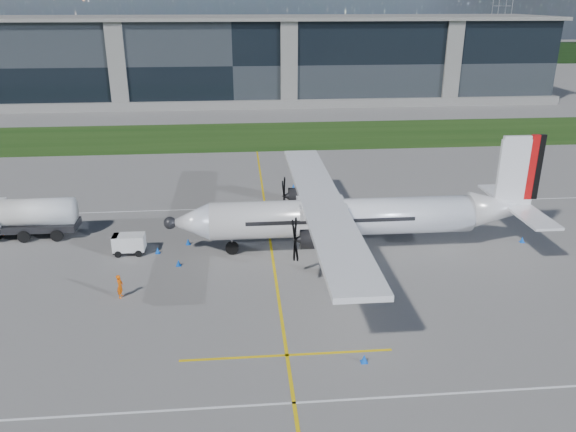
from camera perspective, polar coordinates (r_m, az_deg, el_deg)
name	(u,v)px	position (r m, az deg, el deg)	size (l,w,h in m)	color
ground	(234,150)	(74.78, -5.50, 6.66)	(400.00, 400.00, 0.00)	slate
grass_strip	(234,136)	(82.54, -5.50, 8.06)	(400.00, 18.00, 0.04)	#1A3B10
terminal_building	(233,60)	(112.96, -5.62, 15.45)	(120.00, 20.00, 15.00)	black
tree_line	(234,55)	(173.12, -5.51, 15.94)	(400.00, 6.00, 6.00)	black
pylon_east	(502,11)	(200.97, 20.89, 18.89)	(9.00, 4.60, 30.00)	gray
yellow_taxiway_centerline	(270,241)	(46.39, -1.83, -2.53)	(0.20, 70.00, 0.01)	yellow
turboprop_aircraft	(356,196)	(43.46, 6.97, 2.03)	(29.02, 30.09, 9.03)	white
fuel_tanker_truck	(17,218)	(51.74, -25.80, -0.21)	(8.78, 2.85, 3.29)	silver
baggage_tug	(129,244)	(45.59, -15.83, -2.77)	(2.58, 1.55, 1.55)	silver
ground_crew_person	(120,285)	(39.18, -16.72, -6.69)	(0.76, 0.55, 1.88)	#F25907
safety_cone_fwd	(158,250)	(45.25, -13.11, -3.41)	(0.36, 0.36, 0.50)	blue
safety_cone_nose_port	(179,263)	(42.87, -11.06, -4.67)	(0.36, 0.36, 0.50)	blue
safety_cone_nose_stbd	(188,242)	(46.34, -10.11, -2.57)	(0.36, 0.36, 0.50)	blue
safety_cone_stbdwing	(293,186)	(59.07, 0.55, 3.04)	(0.36, 0.36, 0.50)	blue
safety_cone_portwing	(364,358)	(32.03, 7.75, -14.14)	(0.36, 0.36, 0.50)	blue
safety_cone_tail	(522,239)	(49.87, 22.70, -2.21)	(0.36, 0.36, 0.50)	blue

